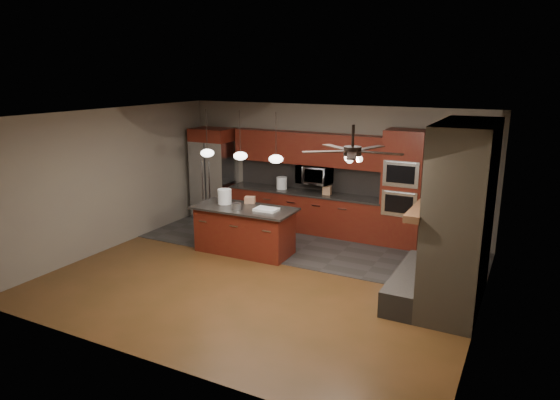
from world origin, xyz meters
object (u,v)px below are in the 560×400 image
Objects in this scene: counter_bucket at (282,183)px; white_bucket at (225,196)px; paint_tray at (266,209)px; paint_can at (237,206)px; counter_box at (327,190)px; kitchen_island at (244,230)px; microwave at (315,174)px; refrigerator at (214,174)px; oven_tower at (403,189)px; cardboard_box at (250,200)px.

white_bucket is at bearing -102.09° from counter_bucket.
paint_can is at bearing -162.64° from paint_tray.
counter_box reaches higher than paint_can.
kitchen_island is at bearing 71.93° from paint_can.
microwave is 2.17m from kitchen_island.
refrigerator is 2.98m from paint_tray.
oven_tower reaches higher than refrigerator.
oven_tower is 1.98m from microwave.
cardboard_box reaches higher than paint_tray.
white_bucket is (-1.16, -1.82, -0.23)m from microwave.
paint_tray reaches higher than kitchen_island.
cardboard_box is at bearing -88.26° from counter_bucket.
refrigerator is at bearing 136.26° from kitchen_island.
refrigerator is 2.32m from cardboard_box.
white_bucket is 2.28m from counter_box.
kitchen_island is 0.55m from paint_can.
paint_can is 0.53m from cardboard_box.
kitchen_island is 0.63m from cardboard_box.
paint_can is (-2.70, -2.01, -0.21)m from oven_tower.
counter_box is (1.01, 1.79, 0.53)m from kitchen_island.
microwave reaches higher than cardboard_box.
white_bucket is 1.65× the size of paint_can.
counter_box reaches higher than paint_tray.
paint_can is at bearing -46.18° from refrigerator.
kitchen_island is (1.92, -1.76, -0.63)m from refrigerator.
kitchen_island is 9.89× the size of cardboard_box.
kitchen_island is 0.69m from paint_tray.
white_bucket is at bearing 170.39° from kitchen_island.
paint_tray is 0.66m from cardboard_box.
cardboard_box is 1.80m from counter_box.
paint_can is at bearing -108.00° from cardboard_box.
paint_can is 0.87× the size of cardboard_box.
oven_tower is 2.83m from paint_tray.
white_bucket is at bearing -122.58° from microwave.
refrigerator is at bearing -179.07° from oven_tower.
oven_tower is 1.17× the size of kitchen_island.
microwave reaches higher than paint_can.
paint_tray is 2.29× the size of counter_box.
counter_bucket is (-0.05, 1.49, 0.05)m from cardboard_box.
oven_tower is 3.37m from paint_can.
counter_box is at bearing 0.61° from refrigerator.
paint_can is 2.02m from counter_bucket.
refrigerator is at bearing 123.23° from cardboard_box.
refrigerator is at bearing 130.17° from white_bucket.
kitchen_island is at bearing -42.52° from refrigerator.
counter_box is at bearing -2.54° from counter_bucket.
oven_tower is 3.25× the size of microwave.
refrigerator is 7.43× the size of white_bucket.
paint_can is 0.41× the size of paint_tray.
paint_tray is (0.99, -0.07, -0.13)m from white_bucket.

